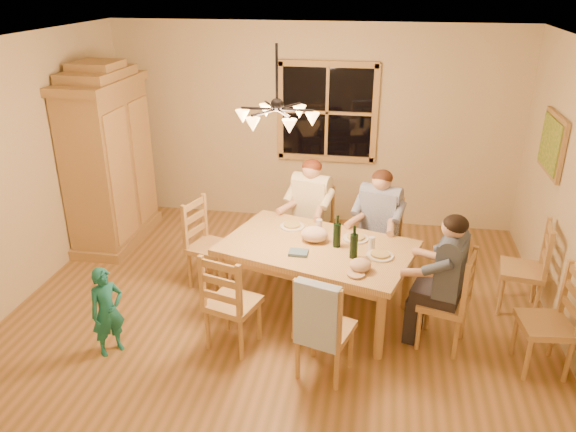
% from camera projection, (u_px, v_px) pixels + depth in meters
% --- Properties ---
extents(floor, '(5.50, 5.50, 0.00)m').
position_uv_depth(floor, '(279.00, 311.00, 5.87)').
color(floor, olive).
rests_on(floor, ground).
extents(ceiling, '(5.50, 5.00, 0.02)m').
position_uv_depth(ceiling, '(277.00, 43.00, 4.79)').
color(ceiling, white).
rests_on(ceiling, wall_back).
extents(wall_back, '(5.50, 0.02, 2.70)m').
position_uv_depth(wall_back, '(312.00, 126.00, 7.59)').
color(wall_back, beige).
rests_on(wall_back, floor).
extents(wall_left, '(0.02, 5.00, 2.70)m').
position_uv_depth(wall_left, '(15.00, 174.00, 5.76)').
color(wall_left, beige).
rests_on(wall_left, floor).
extents(window, '(1.30, 0.06, 1.30)m').
position_uv_depth(window, '(327.00, 112.00, 7.45)').
color(window, black).
rests_on(window, wall_back).
extents(painting, '(0.06, 0.78, 0.64)m').
position_uv_depth(painting, '(552.00, 144.00, 5.89)').
color(painting, '#A77D48').
rests_on(painting, wall_right).
extents(chandelier, '(0.77, 0.68, 0.71)m').
position_uv_depth(chandelier, '(277.00, 115.00, 5.04)').
color(chandelier, black).
rests_on(chandelier, ceiling).
extents(armoire, '(0.66, 1.40, 2.30)m').
position_uv_depth(armoire, '(110.00, 163.00, 7.06)').
color(armoire, '#A77D48').
rests_on(armoire, floor).
extents(dining_table, '(2.09, 1.61, 0.76)m').
position_uv_depth(dining_table, '(317.00, 254.00, 5.62)').
color(dining_table, '#A8854A').
rests_on(dining_table, floor).
extents(chair_far_left, '(0.54, 0.53, 0.99)m').
position_uv_depth(chair_far_left, '(310.00, 243.00, 6.67)').
color(chair_far_left, tan).
rests_on(chair_far_left, floor).
extents(chair_far_right, '(0.54, 0.53, 0.99)m').
position_uv_depth(chair_far_right, '(376.00, 257.00, 6.34)').
color(chair_far_right, tan).
rests_on(chair_far_right, floor).
extents(chair_near_left, '(0.54, 0.53, 0.99)m').
position_uv_depth(chair_near_left, '(233.00, 317.00, 5.23)').
color(chair_near_left, tan).
rests_on(chair_near_left, floor).
extents(chair_near_right, '(0.54, 0.53, 0.99)m').
position_uv_depth(chair_near_right, '(325.00, 343.00, 4.86)').
color(chair_near_right, tan).
rests_on(chair_near_right, floor).
extents(chair_end_left, '(0.53, 0.54, 0.99)m').
position_uv_depth(chair_end_left, '(211.00, 259.00, 6.28)').
color(chair_end_left, tan).
rests_on(chair_end_left, floor).
extents(chair_end_right, '(0.53, 0.54, 0.99)m').
position_uv_depth(chair_end_right, '(442.00, 316.00, 5.24)').
color(chair_end_right, tan).
rests_on(chair_end_right, floor).
extents(adult_woman, '(0.48, 0.51, 0.87)m').
position_uv_depth(adult_woman, '(311.00, 201.00, 6.46)').
color(adult_woman, beige).
rests_on(adult_woman, floor).
extents(adult_plaid_man, '(0.48, 0.51, 0.87)m').
position_uv_depth(adult_plaid_man, '(380.00, 213.00, 6.12)').
color(adult_plaid_man, navy).
rests_on(adult_plaid_man, floor).
extents(adult_slate_man, '(0.51, 0.48, 0.87)m').
position_uv_depth(adult_slate_man, '(449.00, 266.00, 5.03)').
color(adult_slate_man, '#425069').
rests_on(adult_slate_man, floor).
extents(towel, '(0.39, 0.20, 0.58)m').
position_uv_depth(towel, '(317.00, 316.00, 4.54)').
color(towel, '#A5BFE0').
rests_on(towel, chair_near_right).
extents(wine_bottle_a, '(0.08, 0.08, 0.33)m').
position_uv_depth(wine_bottle_a, '(337.00, 231.00, 5.50)').
color(wine_bottle_a, black).
rests_on(wine_bottle_a, dining_table).
extents(wine_bottle_b, '(0.08, 0.08, 0.33)m').
position_uv_depth(wine_bottle_b, '(354.00, 242.00, 5.28)').
color(wine_bottle_b, black).
rests_on(wine_bottle_b, dining_table).
extents(plate_woman, '(0.26, 0.26, 0.02)m').
position_uv_depth(plate_woman, '(292.00, 226.00, 5.98)').
color(plate_woman, white).
rests_on(plate_woman, dining_table).
extents(plate_plaid, '(0.26, 0.26, 0.02)m').
position_uv_depth(plate_plaid, '(356.00, 239.00, 5.71)').
color(plate_plaid, white).
rests_on(plate_plaid, dining_table).
extents(plate_slate, '(0.26, 0.26, 0.02)m').
position_uv_depth(plate_slate, '(380.00, 256.00, 5.35)').
color(plate_slate, white).
rests_on(plate_slate, dining_table).
extents(wine_glass_a, '(0.06, 0.06, 0.14)m').
position_uv_depth(wine_glass_a, '(319.00, 226.00, 5.85)').
color(wine_glass_a, silver).
rests_on(wine_glass_a, dining_table).
extents(wine_glass_b, '(0.06, 0.06, 0.14)m').
position_uv_depth(wine_glass_b, '(372.00, 244.00, 5.46)').
color(wine_glass_b, silver).
rests_on(wine_glass_b, dining_table).
extents(cap, '(0.20, 0.20, 0.11)m').
position_uv_depth(cap, '(360.00, 265.00, 5.09)').
color(cap, tan).
rests_on(cap, dining_table).
extents(napkin, '(0.21, 0.19, 0.03)m').
position_uv_depth(napkin, '(298.00, 253.00, 5.40)').
color(napkin, slate).
rests_on(napkin, dining_table).
extents(cloth_bundle, '(0.28, 0.22, 0.15)m').
position_uv_depth(cloth_bundle, '(314.00, 234.00, 5.64)').
color(cloth_bundle, beige).
rests_on(cloth_bundle, dining_table).
extents(child, '(0.36, 0.38, 0.87)m').
position_uv_depth(child, '(107.00, 311.00, 5.09)').
color(child, '#1A7572').
rests_on(child, floor).
extents(chair_spare_front, '(0.47, 0.48, 0.99)m').
position_uv_depth(chair_spare_front, '(542.00, 339.00, 4.92)').
color(chair_spare_front, tan).
rests_on(chair_spare_front, floor).
extents(chair_spare_back, '(0.48, 0.50, 0.99)m').
position_uv_depth(chair_spare_back, '(519.00, 283.00, 5.81)').
color(chair_spare_back, tan).
rests_on(chair_spare_back, floor).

